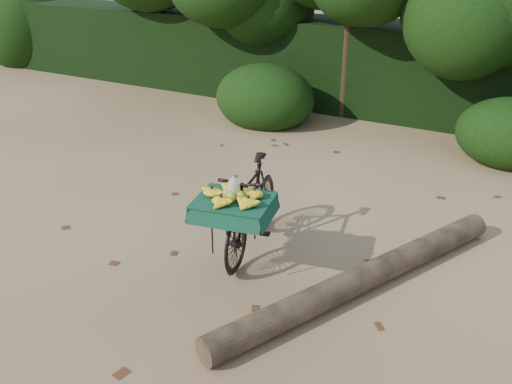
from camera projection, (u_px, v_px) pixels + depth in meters
The scene contains 7 objects.
ground at pixel (315, 261), 6.13m from camera, with size 80.00×80.00×0.00m, color tan.
vendor_bicycle at pixel (251, 206), 6.16m from camera, with size 1.00×1.91×1.08m.
fallen_log at pixel (365, 277), 5.58m from camera, with size 0.28×0.28×3.88m, color brown.
hedge_backdrop at pixel (446, 75), 10.73m from camera, with size 26.00×1.80×1.80m, color black.
tree_row at pixel (409, 20), 9.93m from camera, with size 14.50×2.00×4.00m, color black, non-canonical shape.
bush_clumps at pixel (447, 128), 9.12m from camera, with size 8.80×1.70×0.90m, color black, non-canonical shape.
leaf_litter at pixel (336, 236), 6.64m from camera, with size 7.00×7.30×0.01m, color #4E2A15, non-canonical shape.
Camera 1 is at (2.00, -4.89, 3.27)m, focal length 38.00 mm.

